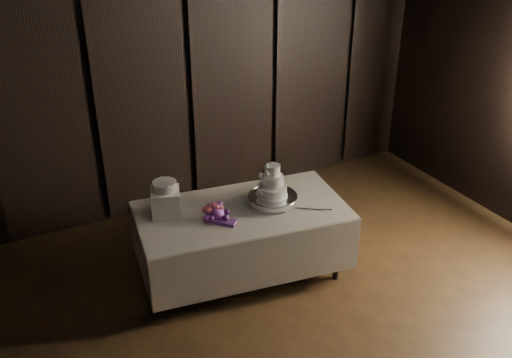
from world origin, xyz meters
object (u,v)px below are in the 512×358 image
object	(u,v)px
bouquet	(215,212)
small_cake	(165,186)
cake_stand	(273,200)
display_table	(242,239)
wedding_cake	(271,185)
box_pedestal	(166,202)

from	to	relation	value
bouquet	small_cake	size ratio (longest dim) A/B	1.84
cake_stand	bouquet	distance (m)	0.60
cake_stand	display_table	bearing A→B (deg)	172.48
bouquet	cake_stand	bearing A→B (deg)	-0.36
bouquet	small_cake	xyz separation A→B (m)	(-0.37, 0.29, 0.23)
wedding_cake	box_pedestal	distance (m)	1.00
small_cake	wedding_cake	bearing A→B (deg)	-17.84
bouquet	small_cake	distance (m)	0.52
box_pedestal	cake_stand	bearing A→B (deg)	-16.69
display_table	cake_stand	world-z (taller)	cake_stand
wedding_cake	box_pedestal	bearing A→B (deg)	162.21
display_table	box_pedestal	size ratio (longest dim) A/B	8.13
bouquet	box_pedestal	size ratio (longest dim) A/B	1.57
wedding_cake	bouquet	xyz separation A→B (m)	(-0.58, 0.02, -0.15)
wedding_cake	box_pedestal	world-z (taller)	wedding_cake
box_pedestal	small_cake	xyz separation A→B (m)	(0.00, 0.00, 0.17)
display_table	small_cake	xyz separation A→B (m)	(-0.66, 0.25, 0.64)
display_table	wedding_cake	xyz separation A→B (m)	(0.28, -0.05, 0.56)
wedding_cake	box_pedestal	xyz separation A→B (m)	(-0.95, 0.30, -0.09)
small_cake	bouquet	bearing A→B (deg)	-37.72
display_table	wedding_cake	size ratio (longest dim) A/B	6.43
display_table	bouquet	world-z (taller)	bouquet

